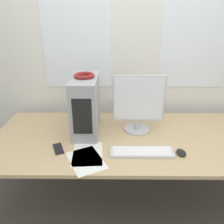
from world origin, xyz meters
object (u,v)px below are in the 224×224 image
object	(u,v)px
pc_tower	(86,105)
monitor_main	(138,103)
headphones	(84,75)
keyboard	(141,152)
cell_phone	(58,149)
mouse	(181,153)

from	to	relation	value
pc_tower	monitor_main	bearing A→B (deg)	1.21
headphones	monitor_main	size ratio (longest dim) A/B	0.33
monitor_main	keyboard	size ratio (longest dim) A/B	1.07
keyboard	cell_phone	bearing A→B (deg)	175.62
pc_tower	monitor_main	world-z (taller)	monitor_main
headphones	mouse	size ratio (longest dim) A/B	1.72
mouse	pc_tower	bearing A→B (deg)	153.99
headphones	monitor_main	bearing A→B (deg)	1.10
monitor_main	keyboard	xyz separation A→B (m)	(-0.01, -0.35, -0.24)
headphones	mouse	distance (m)	0.92
keyboard	monitor_main	bearing A→B (deg)	89.15
pc_tower	cell_phone	distance (m)	0.41
pc_tower	headphones	bearing A→B (deg)	90.00
pc_tower	keyboard	bearing A→B (deg)	-38.61
keyboard	mouse	world-z (taller)	mouse
headphones	cell_phone	size ratio (longest dim) A/B	1.04
monitor_main	keyboard	distance (m)	0.42
keyboard	mouse	distance (m)	0.29
mouse	monitor_main	bearing A→B (deg)	128.19
headphones	keyboard	size ratio (longest dim) A/B	0.36
headphones	monitor_main	xyz separation A→B (m)	(0.43, 0.01, -0.24)
headphones	pc_tower	bearing A→B (deg)	-90.00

